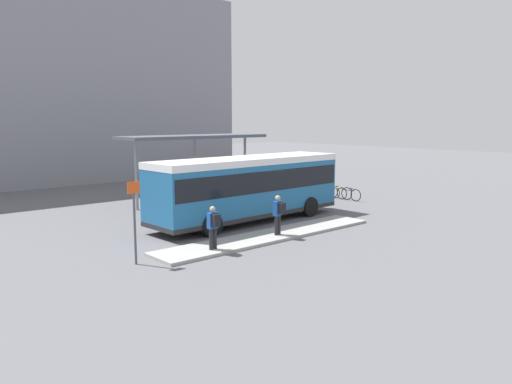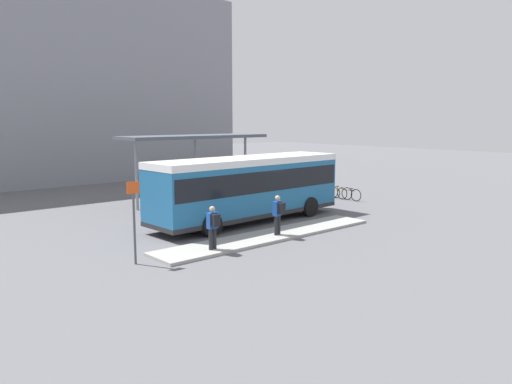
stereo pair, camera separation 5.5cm
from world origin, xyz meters
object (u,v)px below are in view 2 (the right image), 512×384
city_bus (248,184)px  pedestrian_waiting (278,212)px  bicycle_blue (330,192)px  platform_sign (134,219)px  pedestrian_companion (213,225)px  potted_planter_far_side (172,200)px  bicycle_yellow (340,192)px  potted_planter_near_shelter (240,193)px  bicycle_black (349,194)px

city_bus → pedestrian_waiting: bearing=-111.6°
bicycle_blue → platform_sign: bearing=-72.9°
city_bus → bicycle_blue: size_ratio=6.66×
pedestrian_companion → platform_sign: (-2.83, 0.57, 0.52)m
pedestrian_waiting → platform_sign: 6.26m
pedestrian_companion → platform_sign: platform_sign is taller
pedestrian_waiting → potted_planter_far_side: 7.47m
potted_planter_far_side → platform_sign: 9.13m
bicycle_yellow → platform_sign: 16.73m
pedestrian_companion → platform_sign: size_ratio=0.57×
bicycle_blue → pedestrian_waiting: bearing=-61.1°
potted_planter_near_shelter → pedestrian_companion: bearing=-135.1°
city_bus → pedestrian_companion: 5.74m
pedestrian_companion → city_bus: bearing=-54.9°
platform_sign → potted_planter_near_shelter: bearing=33.5°
pedestrian_companion → potted_planter_near_shelter: bearing=-46.6°
bicycle_blue → potted_planter_far_side: size_ratio=1.11×
pedestrian_waiting → platform_sign: size_ratio=0.58×
potted_planter_far_side → platform_sign: (-5.80, -7.00, 0.85)m
city_bus → bicycle_yellow: 8.96m
bicycle_black → bicycle_blue: bearing=-5.4°
bicycle_yellow → platform_sign: (-16.11, -4.37, 1.17)m
city_bus → bicycle_blue: (8.73, 2.31, -1.46)m
pedestrian_waiting → bicycle_black: 10.65m
pedestrian_waiting → bicycle_yellow: (9.89, 4.83, -0.67)m
bicycle_black → potted_planter_far_side: 10.79m
potted_planter_near_shelter → platform_sign: 12.16m
pedestrian_companion → bicycle_black: size_ratio=0.92×
pedestrian_waiting → bicycle_blue: (9.91, 5.59, -0.73)m
bicycle_black → potted_planter_near_shelter: (-5.92, 3.08, 0.33)m
bicycle_yellow → bicycle_blue: (0.02, 0.76, -0.05)m
pedestrian_companion → bicycle_blue: pedestrian_companion is taller
city_bus → bicycle_black: size_ratio=5.83×
bicycle_black → platform_sign: size_ratio=0.62×
pedestrian_companion → bicycle_black: 13.87m
city_bus → bicycle_blue: city_bus is taller
bicycle_black → bicycle_yellow: 0.76m
pedestrian_companion → potted_planter_far_side: size_ratio=1.16×
bicycle_yellow → platform_sign: size_ratio=0.64×
bicycle_blue → bicycle_black: bearing=-4.0°
city_bus → bicycle_black: 8.79m
bicycle_black → potted_planter_far_side: size_ratio=1.26×
bicycle_blue → potted_planter_near_shelter: (-6.01, 1.56, 0.38)m
city_bus → bicycle_black: bearing=3.3°
pedestrian_companion → potted_planter_far_side: bearing=-22.9°
pedestrian_companion → bicycle_blue: bearing=-68.3°
bicycle_yellow → potted_planter_far_side: 10.64m
city_bus → potted_planter_near_shelter: bearing=53.1°
pedestrian_waiting → potted_planter_near_shelter: 8.15m
pedestrian_waiting → potted_planter_far_side: bearing=-6.6°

